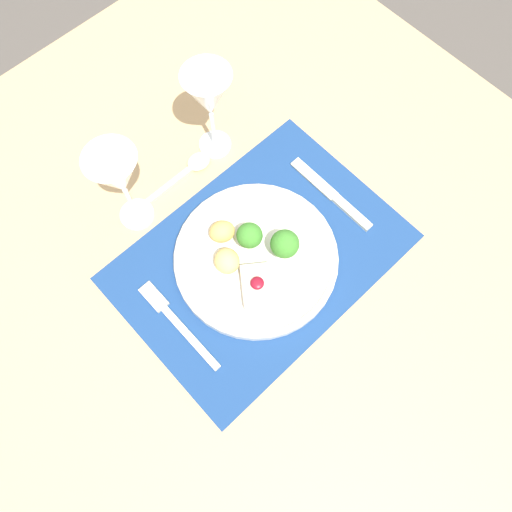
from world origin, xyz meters
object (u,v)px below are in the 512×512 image
at_px(wine_glass_far, 118,177).
at_px(knife, 336,198).
at_px(wine_glass_near, 209,98).
at_px(spoon, 188,170).
at_px(dinner_plate, 256,257).
at_px(fork, 174,320).

bearing_deg(wine_glass_far, knife, -38.23).
relative_size(knife, wine_glass_near, 0.98).
bearing_deg(spoon, wine_glass_near, 8.43).
relative_size(dinner_plate, wine_glass_far, 1.49).
distance_m(fork, spoon, 0.28).
bearing_deg(wine_glass_far, wine_glass_near, 4.23).
xyz_separation_m(dinner_plate, wine_glass_far, (-0.10, 0.21, 0.12)).
relative_size(fork, wine_glass_near, 0.98).
height_order(fork, knife, knife).
xyz_separation_m(fork, wine_glass_near, (0.27, 0.21, 0.13)).
distance_m(fork, knife, 0.36).
height_order(dinner_plate, fork, dinner_plate).
distance_m(fork, wine_glass_near, 0.37).
xyz_separation_m(dinner_plate, fork, (-0.17, 0.01, -0.01)).
bearing_deg(dinner_plate, wine_glass_far, 114.56).
bearing_deg(wine_glass_near, wine_glass_far, -175.77).
bearing_deg(spoon, fork, -133.05).
height_order(wine_glass_near, wine_glass_far, wine_glass_near).
bearing_deg(knife, fork, 176.79).
relative_size(knife, wine_glass_far, 1.00).
bearing_deg(fork, spoon, 43.97).
height_order(spoon, wine_glass_near, wine_glass_near).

